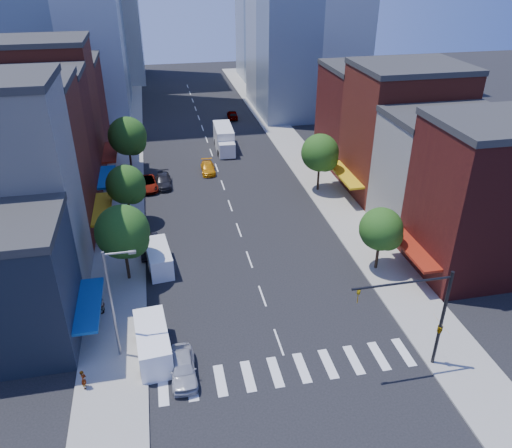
{
  "coord_description": "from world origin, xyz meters",
  "views": [
    {
      "loc": [
        -7.68,
        -28.48,
        26.74
      ],
      "look_at": [
        0.27,
        10.07,
        5.0
      ],
      "focal_mm": 35.0,
      "sensor_mm": 36.0,
      "label": 1
    }
  ],
  "objects": [
    {
      "name": "bldg_left_5",
      "position": [
        -21.0,
        47.0,
        6.5
      ],
      "size": [
        12.0,
        10.0,
        13.0
      ],
      "primitive_type": "cube",
      "color": "#4E1513",
      "rests_on": "ground"
    },
    {
      "name": "parked_car_front",
      "position": [
        -7.5,
        -2.0,
        0.77
      ],
      "size": [
        1.84,
        4.53,
        1.54
      ],
      "primitive_type": "imported",
      "rotation": [
        0.0,
        0.0,
        0.0
      ],
      "color": "#AFB0B4",
      "rests_on": "ground"
    },
    {
      "name": "sidewalk_left",
      "position": [
        -12.5,
        40.0,
        0.07
      ],
      "size": [
        5.0,
        120.0,
        0.15
      ],
      "primitive_type": "cube",
      "color": "gray",
      "rests_on": "ground"
    },
    {
      "name": "parked_car_rear",
      "position": [
        -7.5,
        31.3,
        0.69
      ],
      "size": [
        1.98,
        4.79,
        1.38
      ],
      "primitive_type": "imported",
      "rotation": [
        0.0,
        0.0,
        -0.01
      ],
      "color": "black",
      "rests_on": "ground"
    },
    {
      "name": "tree_right_near",
      "position": [
        11.65,
        7.92,
        4.19
      ],
      "size": [
        4.0,
        4.0,
        6.2
      ],
      "color": "black",
      "rests_on": "sidewalk_right"
    },
    {
      "name": "cargo_van_far",
      "position": [
        -8.66,
        12.2,
        1.09
      ],
      "size": [
        2.61,
        5.35,
        2.2
      ],
      "rotation": [
        0.0,
        0.0,
        0.11
      ],
      "color": "silver",
      "rests_on": "ground"
    },
    {
      "name": "bldg_right_3",
      "position": [
        21.0,
        34.0,
        6.5
      ],
      "size": [
        12.0,
        10.0,
        13.0
      ],
      "primitive_type": "cube",
      "color": "#4E1513",
      "rests_on": "ground"
    },
    {
      "name": "taxi",
      "position": [
        -1.35,
        34.62,
        0.64
      ],
      "size": [
        1.93,
        4.47,
        1.28
      ],
      "primitive_type": "imported",
      "rotation": [
        0.0,
        0.0,
        -0.03
      ],
      "color": "orange",
      "rests_on": "ground"
    },
    {
      "name": "bldg_left_2",
      "position": [
        -21.0,
        20.5,
        8.0
      ],
      "size": [
        12.0,
        9.0,
        16.0
      ],
      "primitive_type": "cube",
      "color": "maroon",
      "rests_on": "ground"
    },
    {
      "name": "bldg_right_0",
      "position": [
        21.0,
        6.5,
        7.0
      ],
      "size": [
        12.0,
        9.0,
        14.0
      ],
      "primitive_type": "cube",
      "color": "#4E1513",
      "rests_on": "ground"
    },
    {
      "name": "tree_left_far",
      "position": [
        -11.35,
        35.92,
        5.2
      ],
      "size": [
        5.0,
        5.0,
        7.75
      ],
      "color": "black",
      "rests_on": "sidewalk_left"
    },
    {
      "name": "bldg_left_4",
      "position": [
        -21.0,
        37.5,
        8.5
      ],
      "size": [
        12.0,
        9.0,
        17.0
      ],
      "primitive_type": "cube",
      "color": "maroon",
      "rests_on": "ground"
    },
    {
      "name": "parked_car_second",
      "position": [
        -9.5,
        15.33,
        0.73
      ],
      "size": [
        1.73,
        4.48,
        1.46
      ],
      "primitive_type": "imported",
      "rotation": [
        0.0,
        0.0,
        -0.04
      ],
      "color": "black",
      "rests_on": "ground"
    },
    {
      "name": "parked_car_third",
      "position": [
        -9.5,
        30.87,
        0.7
      ],
      "size": [
        2.83,
        5.23,
        1.39
      ],
      "primitive_type": "imported",
      "rotation": [
        0.0,
        0.0,
        0.11
      ],
      "color": "#999999",
      "rests_on": "ground"
    },
    {
      "name": "pedestrian_far",
      "position": [
        -13.66,
        6.3,
        1.02
      ],
      "size": [
        0.66,
        0.84,
        1.74
      ],
      "primitive_type": "imported",
      "rotation": [
        0.0,
        0.0,
        -1.57
      ],
      "color": "#999999",
      "rests_on": "sidewalk_left"
    },
    {
      "name": "tree_left_mid",
      "position": [
        -11.35,
        21.92,
        4.53
      ],
      "size": [
        4.2,
        4.2,
        6.65
      ],
      "color": "black",
      "rests_on": "sidewalk_left"
    },
    {
      "name": "tree_right_far",
      "position": [
        11.65,
        25.92,
        4.86
      ],
      "size": [
        4.6,
        4.6,
        7.2
      ],
      "color": "black",
      "rests_on": "sidewalk_right"
    },
    {
      "name": "pedestrian_near",
      "position": [
        -14.25,
        -1.87,
        0.91
      ],
      "size": [
        0.37,
        0.56,
        1.53
      ],
      "primitive_type": "imported",
      "rotation": [
        0.0,
        0.0,
        1.56
      ],
      "color": "#999999",
      "rests_on": "sidewalk_left"
    },
    {
      "name": "streetlight",
      "position": [
        -11.81,
        1.0,
        5.28
      ],
      "size": [
        2.25,
        0.25,
        9.0
      ],
      "color": "slate",
      "rests_on": "sidewalk_left"
    },
    {
      "name": "tree_left_near",
      "position": [
        -11.35,
        10.92,
        4.87
      ],
      "size": [
        4.8,
        4.8,
        7.3
      ],
      "color": "black",
      "rests_on": "sidewalk_left"
    },
    {
      "name": "bldg_right_2",
      "position": [
        21.0,
        24.0,
        7.5
      ],
      "size": [
        12.0,
        10.0,
        15.0
      ],
      "primitive_type": "cube",
      "color": "maroon",
      "rests_on": "ground"
    },
    {
      "name": "ground",
      "position": [
        0.0,
        0.0,
        0.0
      ],
      "size": [
        220.0,
        220.0,
        0.0
      ],
      "primitive_type": "plane",
      "color": "black",
      "rests_on": "ground"
    },
    {
      "name": "bldg_left_3",
      "position": [
        -21.0,
        29.0,
        7.5
      ],
      "size": [
        12.0,
        8.0,
        15.0
      ],
      "primitive_type": "cube",
      "color": "#4E1513",
      "rests_on": "ground"
    },
    {
      "name": "traffic_signal",
      "position": [
        9.94,
        -4.5,
        4.16
      ],
      "size": [
        7.24,
        2.24,
        8.0
      ],
      "color": "black",
      "rests_on": "sidewalk_right"
    },
    {
      "name": "traffic_car_oncoming",
      "position": [
        3.15,
        47.58,
        0.68
      ],
      "size": [
        1.85,
        4.28,
        1.37
      ],
      "primitive_type": "imported",
      "rotation": [
        0.0,
        0.0,
        3.24
      ],
      "color": "black",
      "rests_on": "ground"
    },
    {
      "name": "cargo_van_near",
      "position": [
        -9.49,
        0.35,
        1.2
      ],
      "size": [
        2.74,
        5.86,
        2.42
      ],
      "rotation": [
        0.0,
        0.0,
        0.08
      ],
      "color": "white",
      "rests_on": "ground"
    },
    {
      "name": "traffic_car_far",
      "position": [
        5.89,
        58.25,
        0.74
      ],
      "size": [
        2.08,
        4.46,
        1.48
      ],
      "primitive_type": "imported",
      "rotation": [
        0.0,
        0.0,
        3.06
      ],
      "color": "#999999",
      "rests_on": "ground"
    },
    {
      "name": "crosswalk",
      "position": [
        0.0,
        -3.0,
        0.01
      ],
      "size": [
        19.0,
        3.0,
        0.01
      ],
      "primitive_type": "cube",
      "color": "silver",
      "rests_on": "ground"
    },
    {
      "name": "box_truck",
      "position": [
        2.16,
        43.05,
        1.6
      ],
      "size": [
        2.84,
        8.49,
        3.38
      ],
      "rotation": [
        0.0,
        0.0,
        -0.03
      ],
      "color": "silver",
      "rests_on": "ground"
    },
    {
      "name": "bldg_right_1",
      "position": [
        21.0,
        15.0,
        6.0
      ],
      "size": [
        12.0,
        8.0,
        12.0
      ],
      "primitive_type": "cube",
      "color": "#BCB8AD",
      "rests_on": "ground"
    },
    {
      "name": "sidewalk_right",
      "position": [
        12.5,
        40.0,
        0.07
      ],
      "size": [
        5.0,
        120.0,
        0.15
      ],
      "primitive_type": "cube",
      "color": "gray",
      "rests_on": "ground"
    }
  ]
}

